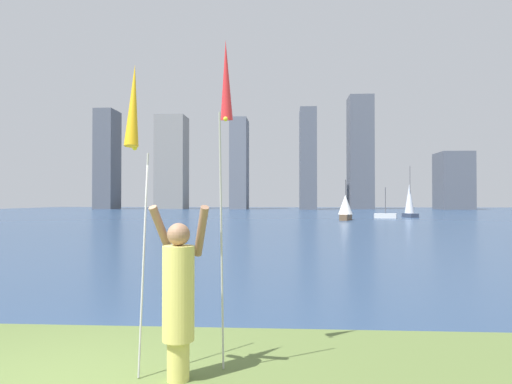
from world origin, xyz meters
TOP-DOWN VIEW (x-y plane):
  - ground at (0.00, 50.95)m, footprint 120.00×138.00m
  - person at (1.36, 0.33)m, footprint 0.74×0.54m
  - kite_flag_left at (0.89, 0.14)m, footprint 0.16×0.73m
  - kite_flag_right at (1.83, 0.90)m, footprint 0.16×0.75m
  - sailboat_0 at (16.73, 50.49)m, footprint 1.50×2.34m
  - sailboat_3 at (13.44, 47.79)m, footprint 2.52×1.58m
  - sailboat_4 at (8.44, 42.49)m, footprint 1.79×2.94m
  - skyline_tower_0 at (-36.56, 95.79)m, footprint 4.00×6.52m
  - skyline_tower_1 at (-22.98, 98.74)m, footprint 6.43×6.68m
  - skyline_tower_2 at (-7.65, 96.89)m, footprint 3.59×7.74m
  - skyline_tower_3 at (6.99, 94.05)m, footprint 3.36×7.89m
  - skyline_tower_4 at (18.43, 98.03)m, footprint 5.09×6.29m
  - skyline_tower_5 at (37.28, 95.84)m, footprint 6.43×7.61m

SIDE VIEW (x-z plane):
  - ground at x=0.00m, z-range -0.12..0.00m
  - sailboat_3 at x=13.44m, z-range -1.42..1.99m
  - person at x=1.36m, z-range -0.02..1.99m
  - sailboat_4 at x=8.44m, z-range -0.76..3.29m
  - sailboat_0 at x=16.73m, z-range -1.14..4.75m
  - kite_flag_left at x=0.89m, z-range 1.22..4.83m
  - kite_flag_right at x=1.83m, z-range 1.41..5.52m
  - skyline_tower_5 at x=37.28m, z-range 0.00..11.83m
  - skyline_tower_2 at x=-7.65m, z-range 0.00..19.44m
  - skyline_tower_1 at x=-22.98m, z-range 0.00..20.58m
  - skyline_tower_3 at x=6.99m, z-range 0.00..20.81m
  - skyline_tower_0 at x=-36.56m, z-range 0.00..21.53m
  - skyline_tower_4 at x=18.43m, z-range 0.00..24.22m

